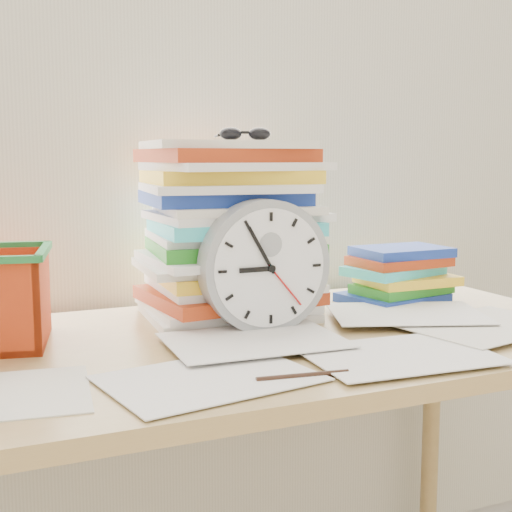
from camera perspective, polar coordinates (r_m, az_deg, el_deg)
name	(u,v)px	position (r m, az deg, el deg)	size (l,w,h in m)	color
curtain	(181,54)	(1.63, -6.03, 15.81)	(2.40, 0.01, 2.50)	silver
desk	(249,377)	(1.32, -0.56, -9.65)	(1.40, 0.70, 0.75)	#A8874E
paper_stack	(232,230)	(1.45, -1.89, 2.12)	(0.35, 0.29, 0.36)	white
clock	(264,266)	(1.32, 0.68, -0.82)	(0.25, 0.25, 0.05)	#909498
sunglasses	(245,134)	(1.41, -0.87, 9.75)	(0.12, 0.10, 0.03)	black
book_stack	(398,275)	(1.64, 11.32, -1.46)	(0.25, 0.19, 0.12)	white
pen	(303,376)	(1.07, 3.78, -9.56)	(0.01, 0.01, 0.14)	black
scattered_papers	(249,334)	(1.30, -0.56, -6.26)	(1.26, 0.42, 0.02)	white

